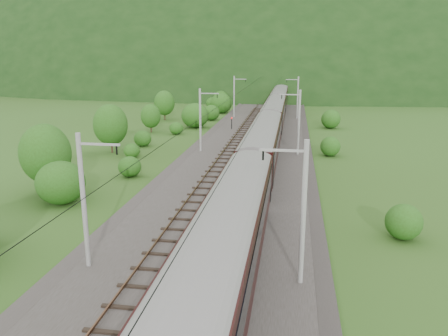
# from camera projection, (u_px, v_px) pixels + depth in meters

# --- Properties ---
(ground) EXTENTS (600.00, 600.00, 0.00)m
(ground) POSITION_uv_depth(u_px,v_px,m) (191.00, 278.00, 25.10)
(ground) COLOR #2E4B17
(ground) RESTS_ON ground
(railbed) EXTENTS (14.00, 220.00, 0.30)m
(railbed) POSITION_uv_depth(u_px,v_px,m) (220.00, 214.00, 34.61)
(railbed) COLOR #38332D
(railbed) RESTS_ON ground
(track_left) EXTENTS (2.40, 220.00, 0.27)m
(track_left) POSITION_uv_depth(u_px,v_px,m) (190.00, 210.00, 34.92)
(track_left) COLOR brown
(track_left) RESTS_ON railbed
(track_right) EXTENTS (2.40, 220.00, 0.27)m
(track_right) POSITION_uv_depth(u_px,v_px,m) (250.00, 214.00, 34.19)
(track_right) COLOR brown
(track_right) RESTS_ON railbed
(catenary_left) EXTENTS (2.54, 192.28, 8.00)m
(catenary_left) POSITION_uv_depth(u_px,v_px,m) (201.00, 119.00, 55.45)
(catenary_left) COLOR gray
(catenary_left) RESTS_ON railbed
(catenary_right) EXTENTS (2.54, 192.28, 8.00)m
(catenary_right) POSITION_uv_depth(u_px,v_px,m) (298.00, 121.00, 53.59)
(catenary_right) COLOR gray
(catenary_right) RESTS_ON railbed
(overhead_wires) EXTENTS (4.83, 198.00, 0.03)m
(overhead_wires) POSITION_uv_depth(u_px,v_px,m) (219.00, 128.00, 32.85)
(overhead_wires) COLOR black
(overhead_wires) RESTS_ON ground
(mountain_main) EXTENTS (504.00, 360.00, 244.00)m
(mountain_main) POSITION_uv_depth(u_px,v_px,m) (286.00, 74.00, 273.47)
(mountain_main) COLOR black
(mountain_main) RESTS_ON ground
(mountain_ridge) EXTENTS (336.00, 280.00, 132.00)m
(mountain_ridge) POSITION_uv_depth(u_px,v_px,m) (127.00, 71.00, 329.88)
(mountain_ridge) COLOR black
(mountain_ridge) RESTS_ON ground
(train) EXTENTS (3.26, 182.75, 5.69)m
(train) POSITION_uv_depth(u_px,v_px,m) (263.00, 138.00, 46.46)
(train) COLOR black
(train) RESTS_ON ground
(hazard_post_near) EXTENTS (0.16, 0.16, 1.53)m
(hazard_post_near) POSITION_uv_depth(u_px,v_px,m) (248.00, 139.00, 60.36)
(hazard_post_near) COLOR red
(hazard_post_near) RESTS_ON railbed
(hazard_post_far) EXTENTS (0.15, 0.15, 1.43)m
(hazard_post_far) POSITION_uv_depth(u_px,v_px,m) (247.00, 159.00, 49.04)
(hazard_post_far) COLOR red
(hazard_post_far) RESTS_ON railbed
(signal) EXTENTS (0.22, 0.22, 1.98)m
(signal) POSITION_uv_depth(u_px,v_px,m) (232.00, 122.00, 72.68)
(signal) COLOR black
(signal) RESTS_ON railbed
(vegetation_left) EXTENTS (13.56, 148.85, 6.51)m
(vegetation_left) POSITION_uv_depth(u_px,v_px,m) (95.00, 154.00, 44.76)
(vegetation_left) COLOR #264C14
(vegetation_left) RESTS_ON ground
(vegetation_right) EXTENTS (6.03, 96.88, 3.19)m
(vegetation_right) POSITION_uv_depth(u_px,v_px,m) (391.00, 232.00, 28.06)
(vegetation_right) COLOR #264C14
(vegetation_right) RESTS_ON ground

